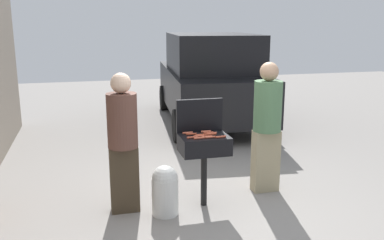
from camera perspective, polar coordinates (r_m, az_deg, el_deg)
ground_plane at (r=5.54m, az=2.98°, el=-11.14°), size 24.00×24.00×0.00m
bbq_grill at (r=5.22m, az=1.65°, el=-3.65°), size 0.60×0.44×0.91m
grill_lid_open at (r=5.33m, az=1.01°, el=0.64°), size 0.60×0.05×0.42m
hot_dog_0 at (r=5.20m, az=-0.09°, el=-1.93°), size 0.13×0.04×0.03m
hot_dog_1 at (r=5.11m, az=0.94°, el=-2.21°), size 0.13×0.03×0.03m
hot_dog_2 at (r=5.06m, az=0.03°, el=-2.37°), size 0.13×0.04×0.03m
hot_dog_3 at (r=5.03m, az=0.98°, el=-2.46°), size 0.13×0.03×0.03m
hot_dog_4 at (r=5.25m, az=2.69°, el=-1.80°), size 0.13×0.04×0.03m
hot_dog_5 at (r=5.17m, az=1.21°, el=-2.04°), size 0.13×0.03×0.03m
hot_dog_6 at (r=5.09m, az=2.02°, el=-2.26°), size 0.13×0.03×0.03m
hot_dog_7 at (r=5.09m, az=3.93°, el=-2.29°), size 0.13×0.04×0.03m
hot_dog_8 at (r=5.32m, az=1.90°, el=-1.58°), size 0.13×0.03×0.03m
hot_dog_9 at (r=5.20m, az=2.57°, el=-1.94°), size 0.13×0.03×0.03m
hot_dog_10 at (r=5.26m, az=-0.60°, el=-1.75°), size 0.13×0.03×0.03m
hot_dog_11 at (r=5.07m, az=2.48°, el=-2.34°), size 0.13×0.03×0.03m
hot_dog_12 at (r=5.27m, az=2.24°, el=-1.74°), size 0.13×0.03×0.03m
propane_tank at (r=5.13m, az=-3.68°, el=-9.34°), size 0.32×0.32×0.62m
person_left at (r=5.07m, az=-9.35°, el=-2.47°), size 0.36×0.36×1.71m
person_right at (r=5.72m, az=10.14°, el=-0.37°), size 0.37×0.37×1.77m
parked_minivan at (r=9.57m, az=2.50°, el=5.66°), size 2.39×4.57×2.02m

